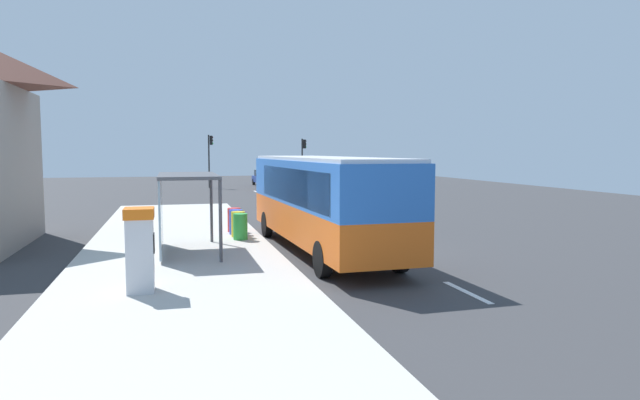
{
  "coord_description": "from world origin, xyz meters",
  "views": [
    {
      "loc": [
        -6.61,
        -18.11,
        3.42
      ],
      "look_at": [
        -1.0,
        3.2,
        1.5
      ],
      "focal_mm": 31.84,
      "sensor_mm": 36.0,
      "label": 1
    }
  ],
  "objects_px": {
    "sedan_far": "(277,181)",
    "recycling_bin_green": "(240,227)",
    "bus": "(322,198)",
    "recycling_bin_blue": "(236,222)",
    "recycling_bin_yellow": "(238,224)",
    "bus_shelter": "(178,193)",
    "traffic_light_near_side": "(303,155)",
    "traffic_light_far_side": "(210,153)",
    "white_van": "(304,181)",
    "sedan_near": "(264,178)",
    "recycling_bin_red": "(234,220)",
    "ticket_machine": "(140,249)"
  },
  "relations": [
    {
      "from": "recycling_bin_red",
      "to": "traffic_light_near_side",
      "type": "distance_m",
      "value": 31.15
    },
    {
      "from": "recycling_bin_red",
      "to": "traffic_light_far_side",
      "type": "height_order",
      "value": "traffic_light_far_side"
    },
    {
      "from": "bus",
      "to": "sedan_near",
      "type": "distance_m",
      "value": 37.2
    },
    {
      "from": "bus",
      "to": "bus_shelter",
      "type": "xyz_separation_m",
      "value": [
        -4.7,
        0.08,
        0.25
      ]
    },
    {
      "from": "sedan_far",
      "to": "recycling_bin_red",
      "type": "bearing_deg",
      "value": -104.05
    },
    {
      "from": "recycling_bin_blue",
      "to": "traffic_light_near_side",
      "type": "relative_size",
      "value": 0.21
    },
    {
      "from": "sedan_near",
      "to": "traffic_light_near_side",
      "type": "relative_size",
      "value": 0.98
    },
    {
      "from": "recycling_bin_blue",
      "to": "bus_shelter",
      "type": "bearing_deg",
      "value": -121.67
    },
    {
      "from": "white_van",
      "to": "recycling_bin_red",
      "type": "height_order",
      "value": "white_van"
    },
    {
      "from": "sedan_near",
      "to": "recycling_bin_red",
      "type": "xyz_separation_m",
      "value": [
        -6.5,
        -32.6,
        -0.14
      ]
    },
    {
      "from": "ticket_machine",
      "to": "recycling_bin_blue",
      "type": "height_order",
      "value": "ticket_machine"
    },
    {
      "from": "traffic_light_near_side",
      "to": "traffic_light_far_side",
      "type": "distance_m",
      "value": 8.64
    },
    {
      "from": "sedan_far",
      "to": "bus_shelter",
      "type": "height_order",
      "value": "bus_shelter"
    },
    {
      "from": "sedan_far",
      "to": "recycling_bin_green",
      "type": "bearing_deg",
      "value": -103.03
    },
    {
      "from": "bus",
      "to": "recycling_bin_red",
      "type": "distance_m",
      "value": 5.17
    },
    {
      "from": "recycling_bin_blue",
      "to": "recycling_bin_red",
      "type": "height_order",
      "value": "same"
    },
    {
      "from": "sedan_far",
      "to": "traffic_light_far_side",
      "type": "xyz_separation_m",
      "value": [
        -5.4,
        4.31,
        2.46
      ]
    },
    {
      "from": "recycling_bin_yellow",
      "to": "bus_shelter",
      "type": "height_order",
      "value": "bus_shelter"
    },
    {
      "from": "recycling_bin_green",
      "to": "recycling_bin_yellow",
      "type": "relative_size",
      "value": 1.0
    },
    {
      "from": "recycling_bin_green",
      "to": "bus_shelter",
      "type": "xyz_separation_m",
      "value": [
        -2.21,
        -2.19,
        1.44
      ]
    },
    {
      "from": "traffic_light_near_side",
      "to": "traffic_light_far_side",
      "type": "xyz_separation_m",
      "value": [
        -8.6,
        0.8,
        0.2
      ]
    },
    {
      "from": "bus",
      "to": "recycling_bin_blue",
      "type": "bearing_deg",
      "value": 124.14
    },
    {
      "from": "recycling_bin_red",
      "to": "bus_shelter",
      "type": "distance_m",
      "value": 5.03
    },
    {
      "from": "recycling_bin_yellow",
      "to": "bus_shelter",
      "type": "bearing_deg",
      "value": -127.48
    },
    {
      "from": "recycling_bin_yellow",
      "to": "traffic_light_near_side",
      "type": "bearing_deg",
      "value": 72.56
    },
    {
      "from": "recycling_bin_blue",
      "to": "bus_shelter",
      "type": "height_order",
      "value": "bus_shelter"
    },
    {
      "from": "sedan_far",
      "to": "recycling_bin_red",
      "type": "height_order",
      "value": "sedan_far"
    },
    {
      "from": "sedan_far",
      "to": "recycling_bin_green",
      "type": "height_order",
      "value": "sedan_far"
    },
    {
      "from": "bus",
      "to": "sedan_far",
      "type": "xyz_separation_m",
      "value": [
        4.02,
        30.36,
        -1.05
      ]
    },
    {
      "from": "white_van",
      "to": "sedan_far",
      "type": "height_order",
      "value": "white_van"
    },
    {
      "from": "bus",
      "to": "traffic_light_near_side",
      "type": "relative_size",
      "value": 2.43
    },
    {
      "from": "white_van",
      "to": "recycling_bin_yellow",
      "type": "bearing_deg",
      "value": -111.1
    },
    {
      "from": "sedan_near",
      "to": "recycling_bin_green",
      "type": "xyz_separation_m",
      "value": [
        -6.5,
        -34.7,
        -0.14
      ]
    },
    {
      "from": "ticket_machine",
      "to": "traffic_light_near_side",
      "type": "xyz_separation_m",
      "value": [
        12.84,
        38.74,
        1.88
      ]
    },
    {
      "from": "recycling_bin_red",
      "to": "recycling_bin_green",
      "type": "bearing_deg",
      "value": -90.0
    },
    {
      "from": "sedan_far",
      "to": "recycling_bin_green",
      "type": "xyz_separation_m",
      "value": [
        -6.5,
        -28.09,
        -0.14
      ]
    },
    {
      "from": "recycling_bin_blue",
      "to": "recycling_bin_red",
      "type": "relative_size",
      "value": 1.0
    },
    {
      "from": "white_van",
      "to": "recycling_bin_yellow",
      "type": "xyz_separation_m",
      "value": [
        -6.4,
        -16.59,
        -0.69
      ]
    },
    {
      "from": "white_van",
      "to": "bus_shelter",
      "type": "relative_size",
      "value": 1.32
    },
    {
      "from": "white_van",
      "to": "traffic_light_near_side",
      "type": "relative_size",
      "value": 1.16
    },
    {
      "from": "sedan_near",
      "to": "bus_shelter",
      "type": "height_order",
      "value": "bus_shelter"
    },
    {
      "from": "bus_shelter",
      "to": "sedan_near",
      "type": "bearing_deg",
      "value": 76.71
    },
    {
      "from": "bus",
      "to": "sedan_far",
      "type": "height_order",
      "value": "bus"
    },
    {
      "from": "white_van",
      "to": "recycling_bin_red",
      "type": "xyz_separation_m",
      "value": [
        -6.4,
        -15.19,
        -0.69
      ]
    },
    {
      "from": "white_van",
      "to": "recycling_bin_green",
      "type": "height_order",
      "value": "white_van"
    },
    {
      "from": "recycling_bin_green",
      "to": "bus_shelter",
      "type": "bearing_deg",
      "value": -135.35
    },
    {
      "from": "sedan_near",
      "to": "recycling_bin_red",
      "type": "distance_m",
      "value": 33.25
    },
    {
      "from": "recycling_bin_yellow",
      "to": "traffic_light_near_side",
      "type": "distance_m",
      "value": 32.48
    },
    {
      "from": "sedan_far",
      "to": "recycling_bin_red",
      "type": "xyz_separation_m",
      "value": [
        -6.5,
        -25.99,
        -0.14
      ]
    },
    {
      "from": "recycling_bin_green",
      "to": "traffic_light_far_side",
      "type": "xyz_separation_m",
      "value": [
        1.1,
        32.4,
        2.59
      ]
    }
  ]
}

